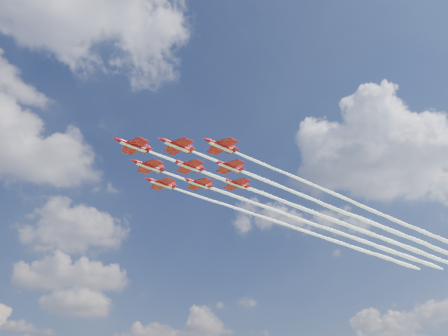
{
  "coord_description": "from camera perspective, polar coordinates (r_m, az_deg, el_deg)",
  "views": [
    {
      "loc": [
        -49.24,
        -106.12,
        27.75
      ],
      "look_at": [
        5.61,
        -1.98,
        91.21
      ],
      "focal_mm": 35.0,
      "sensor_mm": 36.0,
      "label": 1
    }
  ],
  "objects": [
    {
      "name": "jet_tail",
      "position": [
        192.04,
        18.5,
        -8.12
      ],
      "size": [
        150.94,
        35.76,
        2.83
      ],
      "rotation": [
        0.0,
        0.0,
        0.2
      ],
      "color": "#A50914"
    },
    {
      "name": "jet_row3_starb",
      "position": [
        185.82,
        11.44,
        -8.37
      ],
      "size": [
        150.94,
        35.76,
        2.83
      ],
      "rotation": [
        0.0,
        0.0,
        0.2
      ],
      "color": "#A50914"
    },
    {
      "name": "jet_row2_starb",
      "position": [
        174.62,
        11.36,
        -7.07
      ],
      "size": [
        150.94,
        35.76,
        2.83
      ],
      "rotation": [
        0.0,
        0.0,
        0.2
      ],
      "color": "#A50914"
    },
    {
      "name": "jet_row4_starb",
      "position": [
        188.58,
        15.03,
        -8.26
      ],
      "size": [
        150.94,
        35.76,
        2.83
      ],
      "rotation": [
        0.0,
        0.0,
        0.2
      ],
      "color": "#A50914"
    },
    {
      "name": "jet_row2_port",
      "position": [
        166.3,
        15.31,
        -5.52
      ],
      "size": [
        150.94,
        35.76,
        2.83
      ],
      "rotation": [
        0.0,
        0.0,
        0.2
      ],
      "color": "#A50914"
    },
    {
      "name": "jet_lead",
      "position": [
        163.52,
        11.26,
        -5.6
      ],
      "size": [
        150.94,
        35.76,
        2.83
      ],
      "rotation": [
        0.0,
        0.0,
        0.2
      ],
      "color": "#A50914"
    },
    {
      "name": "jet_row4_port",
      "position": [
        180.9,
        18.83,
        -6.85
      ],
      "size": [
        150.94,
        35.76,
        2.83
      ],
      "rotation": [
        0.0,
        0.0,
        0.2
      ],
      "color": "#A50914"
    },
    {
      "name": "jet_row3_port",
      "position": [
        169.87,
        19.2,
        -5.41
      ],
      "size": [
        150.94,
        35.76,
        2.83
      ],
      "rotation": [
        0.0,
        0.0,
        0.2
      ],
      "color": "#A50914"
    },
    {
      "name": "jet_row3_centre",
      "position": [
        177.39,
        15.16,
        -6.97
      ],
      "size": [
        150.94,
        35.76,
        2.83
      ],
      "rotation": [
        0.0,
        0.0,
        0.2
      ],
      "color": "#A50914"
    }
  ]
}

